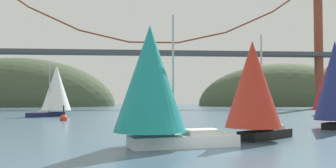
{
  "coord_description": "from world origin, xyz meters",
  "views": [
    {
      "loc": [
        -5.04,
        -21.41,
        3.19
      ],
      "look_at": [
        0.0,
        39.72,
        5.59
      ],
      "focal_mm": 39.34,
      "sensor_mm": 36.0,
      "label": 1
    }
  ],
  "objects_px": {
    "sailboat_scarlet_sail": "(253,87)",
    "sailboat_white_mainsail": "(56,89)",
    "channel_buoy": "(64,118)",
    "sailboat_navy_sail": "(336,83)",
    "sailboat_crimson_sail": "(328,89)",
    "sailboat_teal_sail": "(153,83)"
  },
  "relations": [
    {
      "from": "channel_buoy",
      "to": "sailboat_white_mainsail",
      "type": "bearing_deg",
      "value": 106.79
    },
    {
      "from": "sailboat_teal_sail",
      "to": "sailboat_scarlet_sail",
      "type": "bearing_deg",
      "value": 25.01
    },
    {
      "from": "sailboat_crimson_sail",
      "to": "sailboat_navy_sail",
      "type": "height_order",
      "value": "sailboat_crimson_sail"
    },
    {
      "from": "sailboat_teal_sail",
      "to": "sailboat_white_mainsail",
      "type": "xyz_separation_m",
      "value": [
        -15.7,
        43.99,
        0.69
      ]
    },
    {
      "from": "sailboat_teal_sail",
      "to": "channel_buoy",
      "type": "distance_m",
      "value": 32.84
    },
    {
      "from": "sailboat_crimson_sail",
      "to": "sailboat_scarlet_sail",
      "type": "bearing_deg",
      "value": -124.66
    },
    {
      "from": "sailboat_white_mainsail",
      "to": "channel_buoy",
      "type": "height_order",
      "value": "sailboat_white_mainsail"
    },
    {
      "from": "sailboat_teal_sail",
      "to": "sailboat_navy_sail",
      "type": "distance_m",
      "value": 23.55
    },
    {
      "from": "sailboat_navy_sail",
      "to": "sailboat_crimson_sail",
      "type": "bearing_deg",
      "value": 63.11
    },
    {
      "from": "sailboat_crimson_sail",
      "to": "sailboat_scarlet_sail",
      "type": "height_order",
      "value": "sailboat_crimson_sail"
    },
    {
      "from": "sailboat_crimson_sail",
      "to": "sailboat_scarlet_sail",
      "type": "relative_size",
      "value": 1.2
    },
    {
      "from": "sailboat_scarlet_sail",
      "to": "sailboat_white_mainsail",
      "type": "xyz_separation_m",
      "value": [
        -23.52,
        40.35,
        0.77
      ]
    },
    {
      "from": "sailboat_crimson_sail",
      "to": "sailboat_navy_sail",
      "type": "xyz_separation_m",
      "value": [
        -14.72,
        -29.03,
        -0.07
      ]
    },
    {
      "from": "sailboat_scarlet_sail",
      "to": "sailboat_navy_sail",
      "type": "bearing_deg",
      "value": 38.37
    },
    {
      "from": "sailboat_teal_sail",
      "to": "channel_buoy",
      "type": "xyz_separation_m",
      "value": [
        -11.63,
        30.48,
        -3.79
      ]
    },
    {
      "from": "sailboat_scarlet_sail",
      "to": "sailboat_white_mainsail",
      "type": "distance_m",
      "value": 46.71
    },
    {
      "from": "sailboat_white_mainsail",
      "to": "sailboat_navy_sail",
      "type": "height_order",
      "value": "sailboat_navy_sail"
    },
    {
      "from": "sailboat_teal_sail",
      "to": "sailboat_crimson_sail",
      "type": "distance_m",
      "value": 54.28
    },
    {
      "from": "sailboat_navy_sail",
      "to": "sailboat_white_mainsail",
      "type": "bearing_deg",
      "value": 138.74
    },
    {
      "from": "sailboat_scarlet_sail",
      "to": "channel_buoy",
      "type": "bearing_deg",
      "value": 125.93
    },
    {
      "from": "sailboat_crimson_sail",
      "to": "channel_buoy",
      "type": "xyz_separation_m",
      "value": [
        -45.98,
        -11.55,
        -4.49
      ]
    },
    {
      "from": "sailboat_crimson_sail",
      "to": "sailboat_white_mainsail",
      "type": "bearing_deg",
      "value": 177.75
    }
  ]
}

